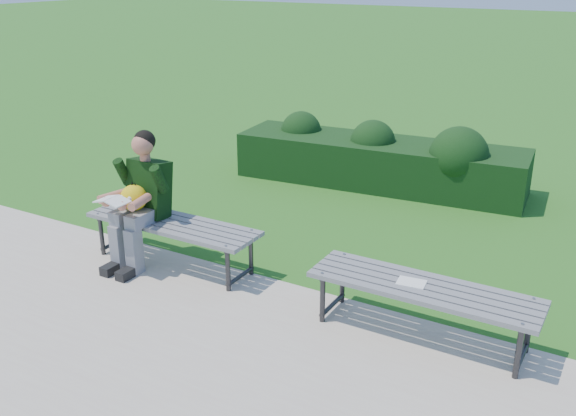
{
  "coord_description": "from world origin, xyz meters",
  "views": [
    {
      "loc": [
        3.04,
        -4.62,
        2.81
      ],
      "look_at": [
        0.44,
        -0.13,
        0.83
      ],
      "focal_mm": 40.0,
      "sensor_mm": 36.0,
      "label": 1
    }
  ],
  "objects_px": {
    "seated_boy": "(140,196)",
    "paper_sheet": "(411,282)",
    "hedge": "(383,158)",
    "bench_right": "(423,292)",
    "bench_left": "(173,227)"
  },
  "relations": [
    {
      "from": "seated_boy",
      "to": "paper_sheet",
      "type": "relative_size",
      "value": 5.55
    },
    {
      "from": "paper_sheet",
      "to": "hedge",
      "type": "bearing_deg",
      "value": 115.36
    },
    {
      "from": "bench_left",
      "to": "seated_boy",
      "type": "bearing_deg",
      "value": -162.18
    },
    {
      "from": "hedge",
      "to": "seated_boy",
      "type": "xyz_separation_m",
      "value": [
        -1.13,
        -3.45,
        0.34
      ]
    },
    {
      "from": "hedge",
      "to": "paper_sheet",
      "type": "bearing_deg",
      "value": -64.64
    },
    {
      "from": "hedge",
      "to": "paper_sheet",
      "type": "xyz_separation_m",
      "value": [
        1.61,
        -3.4,
        0.1
      ]
    },
    {
      "from": "hedge",
      "to": "bench_right",
      "type": "xyz_separation_m",
      "value": [
        1.71,
        -3.4,
        0.04
      ]
    },
    {
      "from": "bench_right",
      "to": "paper_sheet",
      "type": "relative_size",
      "value": 7.6
    },
    {
      "from": "hedge",
      "to": "paper_sheet",
      "type": "distance_m",
      "value": 3.76
    },
    {
      "from": "bench_left",
      "to": "bench_right",
      "type": "relative_size",
      "value": 1.0
    },
    {
      "from": "bench_left",
      "to": "bench_right",
      "type": "bearing_deg",
      "value": -1.15
    },
    {
      "from": "bench_right",
      "to": "paper_sheet",
      "type": "bearing_deg",
      "value": 180.0
    },
    {
      "from": "bench_right",
      "to": "seated_boy",
      "type": "distance_m",
      "value": 2.86
    },
    {
      "from": "bench_left",
      "to": "hedge",
      "type": "bearing_deg",
      "value": 76.04
    },
    {
      "from": "bench_left",
      "to": "bench_right",
      "type": "height_order",
      "value": "same"
    }
  ]
}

